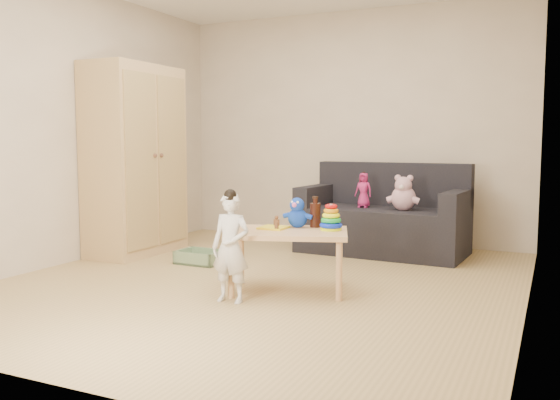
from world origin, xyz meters
The scene contains 13 objects.
room centered at (0.00, 0.00, 1.30)m, with size 4.50×4.50×4.50m.
wardrobe centered at (-1.73, 0.59, 0.95)m, with size 0.53×1.05×1.90m, color tan.
sofa centered at (0.55, 1.64, 0.23)m, with size 1.65×0.82×0.46m, color black.
play_table centered at (0.32, -0.20, 0.24)m, with size 0.90×0.57×0.47m, color tan.
storage_bin centered at (-0.85, 0.41, 0.06)m, with size 0.41×0.31×0.12m, color gray, non-canonical shape.
toddler centered at (0.08, -0.63, 0.38)m, with size 0.28×0.19×0.76m, color silver.
pink_bear centered at (0.79, 1.54, 0.61)m, with size 0.26×0.22×0.30m, color #D099AB, non-canonical shape.
doll centered at (0.36, 1.61, 0.64)m, with size 0.18×0.12×0.35m, color #B42164.
ring_stacker centered at (0.62, -0.05, 0.55)m, with size 0.17×0.17×0.20m.
brown_bottle centered at (0.45, 0.04, 0.57)m, with size 0.08×0.08×0.24m.
blue_plush centered at (0.33, -0.02, 0.59)m, with size 0.20×0.16×0.24m, color blue, non-canonical shape.
wooden_figure centered at (0.26, -0.25, 0.53)m, with size 0.05×0.04×0.12m, color #58341B, non-canonical shape.
yellow_book centered at (0.19, -0.16, 0.48)m, with size 0.20×0.20×0.01m, color yellow.
Camera 1 is at (2.14, -4.23, 1.14)m, focal length 38.00 mm.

